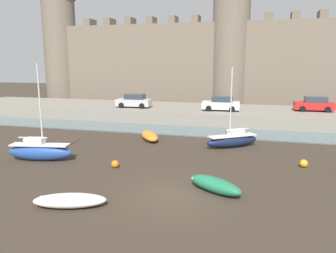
# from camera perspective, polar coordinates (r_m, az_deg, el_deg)

# --- Properties ---
(ground_plane) EXTENTS (160.00, 160.00, 0.00)m
(ground_plane) POSITION_cam_1_polar(r_m,az_deg,el_deg) (16.90, 0.49, -12.12)
(ground_plane) COLOR #382D23
(water_channel) EXTENTS (80.00, 4.50, 0.10)m
(water_channel) POSITION_cam_1_polar(r_m,az_deg,el_deg) (31.92, 7.67, -0.98)
(water_channel) COLOR slate
(water_channel) RESTS_ON ground
(quay_road) EXTENTS (68.41, 10.00, 1.37)m
(quay_road) POSITION_cam_1_polar(r_m,az_deg,el_deg) (38.90, 9.08, 2.09)
(quay_road) COLOR gray
(quay_road) RESTS_ON ground
(castle) EXTENTS (62.36, 5.94, 20.91)m
(castle) POSITION_cam_1_polar(r_m,az_deg,el_deg) (50.05, 10.76, 11.86)
(castle) COLOR #706354
(castle) RESTS_ON ground
(sailboat_foreground_right) EXTENTS (4.32, 3.52, 6.33)m
(sailboat_foreground_right) POSITION_cam_1_polar(r_m,az_deg,el_deg) (26.65, 11.14, -2.29)
(sailboat_foreground_right) COLOR #141E3D
(sailboat_foreground_right) RESTS_ON ground
(sailboat_near_channel_right) EXTENTS (4.66, 1.86, 6.61)m
(sailboat_near_channel_right) POSITION_cam_1_polar(r_m,az_deg,el_deg) (24.26, -21.40, -3.97)
(sailboat_near_channel_right) COLOR #234793
(sailboat_near_channel_right) RESTS_ON ground
(rowboat_midflat_right) EXTENTS (3.27, 2.49, 0.78)m
(rowboat_midflat_right) POSITION_cam_1_polar(r_m,az_deg,el_deg) (17.47, 8.19, -10.00)
(rowboat_midflat_right) COLOR #1E6B47
(rowboat_midflat_right) RESTS_ON ground
(rowboat_midflat_left) EXTENTS (2.84, 3.64, 0.72)m
(rowboat_midflat_left) POSITION_cam_1_polar(r_m,az_deg,el_deg) (28.66, -3.22, -1.61)
(rowboat_midflat_left) COLOR orange
(rowboat_midflat_left) RESTS_ON ground
(rowboat_foreground_left) EXTENTS (3.61, 2.11, 0.61)m
(rowboat_foreground_left) POSITION_cam_1_polar(r_m,az_deg,el_deg) (16.36, -16.75, -12.19)
(rowboat_foreground_left) COLOR silver
(rowboat_foreground_left) RESTS_ON ground
(mooring_buoy_near_shore) EXTENTS (0.52, 0.52, 0.52)m
(mooring_buoy_near_shore) POSITION_cam_1_polar(r_m,az_deg,el_deg) (22.99, 22.57, -5.96)
(mooring_buoy_near_shore) COLOR orange
(mooring_buoy_near_shore) RESTS_ON ground
(mooring_buoy_near_channel) EXTENTS (0.48, 0.48, 0.48)m
(mooring_buoy_near_channel) POSITION_cam_1_polar(r_m,az_deg,el_deg) (21.45, -9.20, -6.47)
(mooring_buoy_near_channel) COLOR orange
(mooring_buoy_near_channel) RESTS_ON ground
(car_quay_west) EXTENTS (4.15, 1.97, 1.62)m
(car_quay_west) POSITION_cam_1_polar(r_m,az_deg,el_deg) (37.07, 9.26, 3.94)
(car_quay_west) COLOR silver
(car_quay_west) RESTS_ON quay_road
(car_quay_centre_east) EXTENTS (4.15, 1.97, 1.62)m
(car_quay_centre_east) POSITION_cam_1_polar(r_m,az_deg,el_deg) (39.46, -5.93, 4.45)
(car_quay_centre_east) COLOR #B2B5B7
(car_quay_centre_east) RESTS_ON quay_road
(car_quay_centre_west) EXTENTS (4.15, 1.97, 1.62)m
(car_quay_centre_west) POSITION_cam_1_polar(r_m,az_deg,el_deg) (39.67, 24.12, 3.58)
(car_quay_centre_west) COLOR red
(car_quay_centre_west) RESTS_ON quay_road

